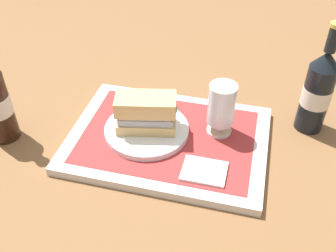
{
  "coord_description": "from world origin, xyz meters",
  "views": [
    {
      "loc": [
        0.16,
        -0.65,
        0.61
      ],
      "look_at": [
        0.0,
        0.0,
        0.05
      ],
      "focal_mm": 42.45,
      "sensor_mm": 36.0,
      "label": 1
    }
  ],
  "objects": [
    {
      "name": "beer_bottle",
      "position": [
        0.31,
        0.14,
        0.1
      ],
      "size": [
        0.07,
        0.07,
        0.27
      ],
      "color": "black",
      "rests_on": "ground_plane"
    },
    {
      "name": "sandwich",
      "position": [
        -0.05,
        0.0,
        0.08
      ],
      "size": [
        0.14,
        0.09,
        0.08
      ],
      "rotation": [
        0.0,
        0.0,
        0.21
      ],
      "color": "tan",
      "rests_on": "plate"
    },
    {
      "name": "ground_plane",
      "position": [
        0.0,
        0.0,
        0.0
      ],
      "size": [
        3.0,
        3.0,
        0.0
      ],
      "primitive_type": "plane",
      "color": "brown"
    },
    {
      "name": "tray",
      "position": [
        0.0,
        0.0,
        0.01
      ],
      "size": [
        0.44,
        0.32,
        0.02
      ],
      "primitive_type": "cube",
      "color": "silver",
      "rests_on": "ground_plane"
    },
    {
      "name": "beer_glass",
      "position": [
        0.11,
        0.04,
        0.09
      ],
      "size": [
        0.06,
        0.06,
        0.12
      ],
      "color": "silver",
      "rests_on": "placemat"
    },
    {
      "name": "napkin_folded",
      "position": [
        0.1,
        -0.09,
        0.02
      ],
      "size": [
        0.09,
        0.07,
        0.01
      ],
      "primitive_type": "cube",
      "color": "white",
      "rests_on": "placemat"
    },
    {
      "name": "plate",
      "position": [
        -0.05,
        -0.0,
        0.03
      ],
      "size": [
        0.19,
        0.19,
        0.01
      ],
      "primitive_type": "cylinder",
      "color": "white",
      "rests_on": "placemat"
    },
    {
      "name": "placemat",
      "position": [
        0.0,
        0.0,
        0.02
      ],
      "size": [
        0.38,
        0.27,
        0.0
      ],
      "primitive_type": "cube",
      "color": "#9E2D2D",
      "rests_on": "tray"
    }
  ]
}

